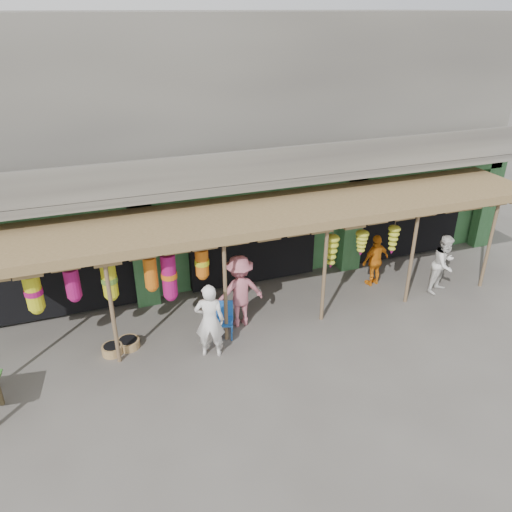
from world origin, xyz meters
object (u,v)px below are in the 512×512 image
object	(u,v)px
person_right	(444,264)
person_front	(210,321)
person_vendor	(375,260)
blue_chair	(224,317)
person_shopper	(240,291)

from	to	relation	value
person_right	person_front	bearing A→B (deg)	162.55
person_vendor	blue_chair	bearing A→B (deg)	0.15
blue_chair	person_right	xyz separation A→B (m)	(6.23, -0.03, 0.35)
person_front	person_right	world-z (taller)	person_front
person_front	person_shopper	distance (m)	1.37
person_front	person_vendor	xyz separation A→B (m)	(5.19, 1.56, -0.14)
person_vendor	person_shopper	xyz separation A→B (m)	(-4.19, -0.62, 0.17)
blue_chair	person_vendor	bearing A→B (deg)	30.18
blue_chair	person_shopper	distance (m)	0.73
person_right	person_vendor	size ratio (longest dim) A/B	1.10
blue_chair	person_front	xyz separation A→B (m)	(-0.51, -0.63, 0.42)
person_vendor	person_right	bearing A→B (deg)	137.03
blue_chair	person_vendor	distance (m)	4.78
person_right	person_shopper	distance (m)	5.75
person_shopper	blue_chair	bearing A→B (deg)	30.60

